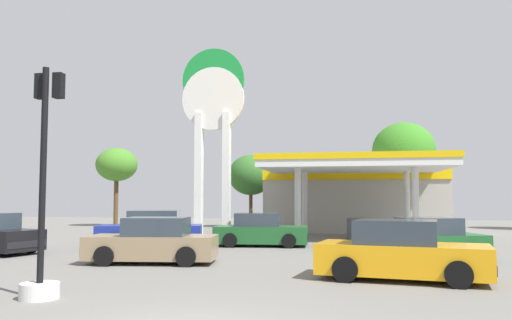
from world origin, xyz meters
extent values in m
cube|color=#ADA89E|center=(2.93, 26.72, 1.94)|extent=(11.10, 6.37, 3.89)
cube|color=#EAB70C|center=(2.93, 23.48, 3.54)|extent=(11.10, 0.12, 0.60)
cube|color=white|center=(2.93, 19.67, 3.79)|extent=(9.36, 7.13, 0.35)
cube|color=#EAB70C|center=(2.93, 19.67, 4.11)|extent=(9.46, 7.23, 0.30)
cylinder|color=silver|center=(0.12, 17.71, 1.81)|extent=(0.32, 0.32, 3.61)
cylinder|color=silver|center=(5.74, 17.71, 1.81)|extent=(0.32, 0.32, 3.61)
cylinder|color=silver|center=(0.12, 21.63, 1.81)|extent=(0.32, 0.32, 3.61)
cylinder|color=silver|center=(5.74, 21.63, 1.81)|extent=(0.32, 0.32, 3.61)
cube|color=#4C4C51|center=(2.93, 19.67, 0.55)|extent=(0.90, 0.60, 1.10)
cube|color=white|center=(-5.92, 20.88, 3.54)|extent=(0.40, 0.56, 7.07)
cube|color=white|center=(-4.28, 20.88, 3.54)|extent=(0.40, 0.56, 7.07)
cylinder|color=white|center=(-5.10, 20.88, 7.90)|extent=(3.68, 0.22, 3.68)
cylinder|color=#198C38|center=(-5.10, 20.90, 9.01)|extent=(3.68, 0.22, 3.68)
cube|color=white|center=(-5.10, 20.94, 8.45)|extent=(3.38, 0.08, 0.66)
cylinder|color=black|center=(-5.02, 7.47, 0.32)|extent=(0.67, 0.30, 0.64)
cylinder|color=black|center=(-5.24, 9.18, 0.32)|extent=(0.67, 0.30, 0.64)
cylinder|color=black|center=(-2.42, 7.79, 0.32)|extent=(0.67, 0.30, 0.64)
cylinder|color=black|center=(-2.64, 9.51, 0.32)|extent=(0.67, 0.30, 0.64)
cube|color=#8C7556|center=(-3.83, 8.49, 0.53)|extent=(4.41, 2.28, 0.76)
cube|color=#2D3842|center=(-3.68, 8.51, 1.20)|extent=(2.19, 1.81, 0.64)
cube|color=black|center=(-5.88, 8.23, 0.42)|extent=(0.33, 1.68, 0.24)
cylinder|color=black|center=(-0.05, 16.03, 0.31)|extent=(0.64, 0.26, 0.63)
cylinder|color=black|center=(0.06, 14.34, 0.31)|extent=(0.64, 0.26, 0.63)
cylinder|color=black|center=(-2.60, 15.86, 0.31)|extent=(0.64, 0.26, 0.63)
cylinder|color=black|center=(-2.49, 14.18, 0.31)|extent=(0.64, 0.26, 0.63)
cube|color=#1E5928|center=(-1.27, 15.10, 0.52)|extent=(4.23, 1.99, 0.75)
cube|color=#2D3842|center=(-1.42, 15.09, 1.17)|extent=(2.06, 1.66, 0.63)
cube|color=black|center=(0.75, 15.23, 0.41)|extent=(0.22, 1.65, 0.24)
cylinder|color=black|center=(-9.74, 10.72, 0.33)|extent=(0.70, 0.41, 0.67)
cube|color=black|center=(-9.23, 9.64, 0.44)|extent=(0.61, 1.70, 0.25)
cylinder|color=black|center=(4.24, 9.87, 0.31)|extent=(0.66, 0.39, 0.63)
cylinder|color=black|center=(3.76, 11.48, 0.31)|extent=(0.66, 0.39, 0.63)
cylinder|color=black|center=(6.68, 10.61, 0.31)|extent=(0.66, 0.39, 0.63)
cylinder|color=black|center=(6.19, 12.22, 0.31)|extent=(0.66, 0.39, 0.63)
cube|color=#1E5928|center=(5.22, 11.04, 0.52)|extent=(4.43, 2.83, 0.74)
cube|color=#2D3842|center=(5.36, 11.09, 1.16)|extent=(2.31, 2.02, 0.63)
cube|color=black|center=(3.29, 10.46, 0.41)|extent=(0.58, 1.60, 0.23)
cylinder|color=black|center=(-7.13, 12.57, 0.34)|extent=(0.72, 0.40, 0.68)
cylinder|color=black|center=(-7.58, 14.34, 0.34)|extent=(0.72, 0.40, 0.68)
cylinder|color=black|center=(-4.44, 13.25, 0.34)|extent=(0.72, 0.40, 0.68)
cylinder|color=black|center=(-4.89, 15.03, 0.34)|extent=(0.72, 0.40, 0.68)
cube|color=navy|center=(-6.01, 13.80, 0.56)|extent=(4.80, 2.92, 0.81)
cube|color=#2D3842|center=(-5.86, 13.83, 1.27)|extent=(2.48, 2.14, 0.68)
cube|color=black|center=(-8.14, 13.25, 0.45)|extent=(0.56, 1.76, 0.26)
cylinder|color=black|center=(5.52, 6.98, 0.34)|extent=(0.70, 0.34, 0.67)
cylinder|color=black|center=(5.23, 5.21, 0.34)|extent=(0.70, 0.34, 0.67)
cylinder|color=black|center=(2.83, 7.42, 0.34)|extent=(0.70, 0.34, 0.67)
cylinder|color=black|center=(2.54, 5.65, 0.34)|extent=(0.70, 0.34, 0.67)
cube|color=orange|center=(4.03, 6.32, 0.55)|extent=(4.64, 2.53, 0.80)
cube|color=#2D3842|center=(3.88, 6.34, 1.24)|extent=(2.33, 1.95, 0.67)
cube|color=black|center=(6.16, 5.97, 0.44)|extent=(0.41, 1.75, 0.25)
cylinder|color=silver|center=(-3.92, 2.27, 0.17)|extent=(0.84, 0.84, 0.34)
cylinder|color=black|center=(-3.92, 2.27, 2.70)|extent=(0.14, 0.14, 4.72)
cube|color=black|center=(-4.14, 2.43, 4.68)|extent=(0.21, 0.20, 0.57)
sphere|color=red|center=(-4.14, 2.55, 4.86)|extent=(0.15, 0.15, 0.15)
sphere|color=#D89E0C|center=(-4.14, 2.55, 4.68)|extent=(0.15, 0.15, 0.15)
sphere|color=green|center=(-4.14, 2.55, 4.50)|extent=(0.15, 0.15, 0.15)
cube|color=black|center=(-3.70, 2.43, 4.68)|extent=(0.21, 0.20, 0.57)
sphere|color=red|center=(-3.70, 2.55, 4.86)|extent=(0.15, 0.15, 0.15)
sphere|color=#D89E0C|center=(-3.70, 2.55, 4.68)|extent=(0.15, 0.15, 0.15)
sphere|color=green|center=(-3.70, 2.55, 4.50)|extent=(0.15, 0.15, 0.15)
cylinder|color=brown|center=(-14.68, 28.66, 1.74)|extent=(0.33, 0.33, 3.49)
ellipsoid|color=#468327|center=(-14.68, 28.66, 4.65)|extent=(3.10, 3.10, 2.51)
cylinder|color=brown|center=(-4.46, 29.20, 1.29)|extent=(0.26, 0.26, 2.59)
ellipsoid|color=#326728|center=(-4.46, 29.20, 3.81)|extent=(3.26, 3.26, 2.93)
cylinder|color=brown|center=(6.39, 29.57, 1.92)|extent=(0.25, 0.25, 3.84)
ellipsoid|color=#3A8424|center=(6.39, 29.57, 5.47)|extent=(4.35, 4.35, 3.93)
camera|label=1|loc=(2.71, -8.11, 2.18)|focal=36.61mm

